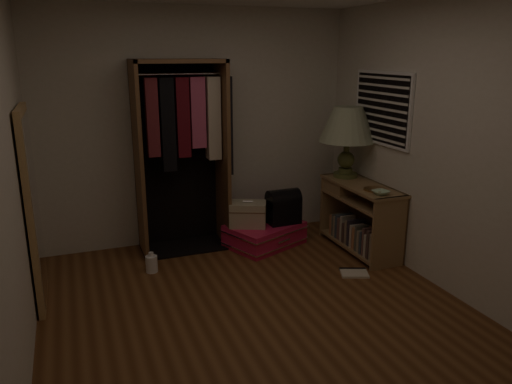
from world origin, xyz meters
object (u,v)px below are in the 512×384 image
table_lamp (348,126)px  black_bag (283,206)px  white_jug (152,264)px  console_bookshelf (359,214)px  train_case (248,214)px  open_wardrobe (184,140)px  floor_mirror (33,208)px  pink_suitcase (265,234)px

table_lamp → black_bag: bearing=171.9°
table_lamp → white_jug: bearing=-176.7°
console_bookshelf → white_jug: (-2.25, 0.19, -0.31)m
train_case → open_wardrobe: bearing=-179.2°
floor_mirror → white_jug: (0.99, 0.23, -0.76)m
console_bookshelf → black_bag: (-0.72, 0.42, 0.06)m
table_lamp → floor_mirror: bearing=-173.8°
pink_suitcase → train_case: size_ratio=2.08×
open_wardrobe → black_bag: (1.03, -0.31, -0.76)m
pink_suitcase → white_jug: 1.35m
floor_mirror → pink_suitcase: (2.32, 0.50, -0.72)m
console_bookshelf → table_lamp: bearing=89.7°
floor_mirror → white_jug: size_ratio=8.23×
console_bookshelf → table_lamp: table_lamp is taller
console_bookshelf → open_wardrobe: 2.07m
open_wardrobe → train_case: open_wardrobe is taller
pink_suitcase → black_bag: bearing=-34.6°
pink_suitcase → train_case: (-0.20, 0.00, 0.26)m
train_case → table_lamp: table_lamp is taller
train_case → black_bag: 0.41m
train_case → black_bag: bearing=17.2°
console_bookshelf → black_bag: console_bookshelf is taller
white_jug → train_case: bearing=13.9°
pink_suitcase → open_wardrobe: bearing=138.9°
open_wardrobe → black_bag: size_ratio=5.23×
train_case → white_jug: train_case is taller
black_bag → white_jug: bearing=-173.4°
pink_suitcase → white_jug: bearing=168.9°
console_bookshelf → pink_suitcase: (-0.92, 0.47, -0.27)m
floor_mirror → pink_suitcase: 2.48m
open_wardrobe → train_case: bearing=-23.1°
black_bag → train_case: bearing=171.2°
floor_mirror → table_lamp: (3.24, 0.35, 0.48)m
open_wardrobe → floor_mirror: (-1.49, -0.77, -0.37)m
black_bag → console_bookshelf: bearing=-32.7°
floor_mirror → pink_suitcase: bearing=12.2°
console_bookshelf → floor_mirror: bearing=-179.4°
open_wardrobe → floor_mirror: size_ratio=1.21×
console_bookshelf → black_bag: bearing=149.4°
train_case → table_lamp: 1.47m
open_wardrobe → pink_suitcase: 1.39m
train_case → white_jug: (-1.13, -0.28, -0.30)m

